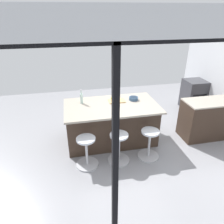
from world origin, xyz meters
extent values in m
plane|color=gray|center=(0.00, 0.00, 0.00)|extent=(7.30, 7.30, 0.00)
cube|color=black|center=(0.86, 2.50, 1.36)|extent=(0.05, 0.06, 2.45)
cube|color=#38383D|center=(-2.46, -1.37, 0.44)|extent=(0.60, 0.60, 0.88)
cube|color=black|center=(-2.46, -1.07, 0.40)|extent=(0.44, 0.01, 0.32)
cube|color=#38281E|center=(0.36, -0.14, 0.44)|extent=(1.95, 0.96, 0.88)
cube|color=#9E9384|center=(0.36, -0.09, 0.90)|extent=(2.01, 1.16, 0.04)
cylinder|color=#B7B7BC|center=(-0.28, 0.62, 0.01)|extent=(0.44, 0.44, 0.03)
cylinder|color=#B7B7BC|center=(-0.28, 0.62, 0.30)|extent=(0.05, 0.05, 0.57)
cylinder|color=silver|center=(-0.28, 0.62, 0.61)|extent=(0.36, 0.36, 0.04)
cylinder|color=#B7B7BC|center=(0.36, 0.62, 0.01)|extent=(0.44, 0.44, 0.03)
cylinder|color=#B7B7BC|center=(0.36, 0.62, 0.30)|extent=(0.05, 0.05, 0.57)
cylinder|color=silver|center=(0.36, 0.62, 0.61)|extent=(0.36, 0.36, 0.04)
cylinder|color=#B7B7BC|center=(0.99, 0.62, 0.01)|extent=(0.44, 0.44, 0.03)
cylinder|color=#B7B7BC|center=(0.99, 0.62, 0.30)|extent=(0.05, 0.05, 0.57)
cylinder|color=silver|center=(0.99, 0.62, 0.61)|extent=(0.36, 0.36, 0.04)
cube|color=tan|center=(0.20, -0.27, 0.93)|extent=(0.36, 0.24, 0.02)
sphere|color=gold|center=(0.29, -0.32, 0.98)|extent=(0.08, 0.08, 0.08)
cylinder|color=silver|center=(0.97, -0.32, 1.03)|extent=(0.06, 0.06, 0.22)
cylinder|color=silver|center=(0.97, -0.32, 1.18)|extent=(0.03, 0.03, 0.08)
cylinder|color=#B7B7BC|center=(0.97, -0.32, 1.23)|extent=(0.03, 0.03, 0.02)
cylinder|color=#334C6B|center=(-0.19, -0.27, 0.96)|extent=(0.21, 0.21, 0.07)
cylinder|color=#192635|center=(-0.19, -0.27, 0.97)|extent=(0.17, 0.17, 0.04)
camera|label=1|loc=(1.17, 3.84, 2.76)|focal=33.06mm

